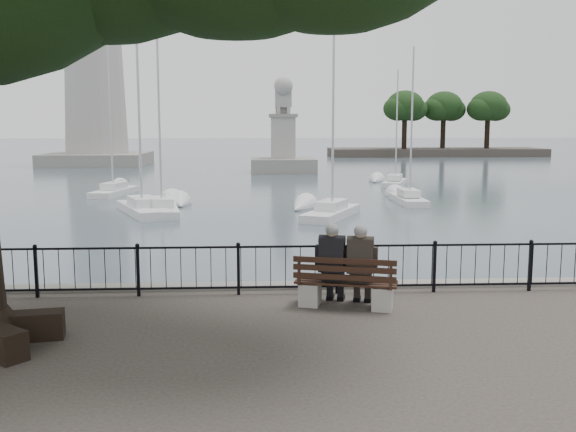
{
  "coord_description": "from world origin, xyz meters",
  "views": [
    {
      "loc": [
        -0.66,
        -10.15,
        3.41
      ],
      "look_at": [
        0.0,
        2.5,
        1.6
      ],
      "focal_mm": 40.0,
      "sensor_mm": 36.0,
      "label": 1
    }
  ],
  "objects": [
    {
      "name": "lighthouse",
      "position": [
        -18.0,
        62.0,
        12.75
      ],
      "size": [
        10.68,
        10.68,
        32.46
      ],
      "color": "slate",
      "rests_on": "ground"
    },
    {
      "name": "sailboat_a",
      "position": [
        -6.25,
        21.92,
        -0.69
      ],
      "size": [
        3.62,
        5.81,
        10.52
      ],
      "color": "silver",
      "rests_on": "ground"
    },
    {
      "name": "lion_monument",
      "position": [
        2.0,
        49.93,
        1.21
      ],
      "size": [
        5.98,
        5.98,
        8.83
      ],
      "color": "slate",
      "rests_on": "ground"
    },
    {
      "name": "sailboat_c",
      "position": [
        3.01,
        20.19,
        -0.7
      ],
      "size": [
        3.46,
        5.26,
        9.84
      ],
      "color": "silver",
      "rests_on": "ground"
    },
    {
      "name": "bench",
      "position": [
        1.03,
        1.47,
        0.35
      ],
      "size": [
        1.99,
        1.06,
        1.0
      ],
      "color": "gray",
      "rests_on": "ground"
    },
    {
      "name": "sailboat_d",
      "position": [
        8.05,
        25.53,
        -0.71
      ],
      "size": [
        1.34,
        4.7,
        8.79
      ],
      "color": "silver",
      "rests_on": "ground"
    },
    {
      "name": "harbor",
      "position": [
        0.0,
        3.0,
        -0.5
      ],
      "size": [
        260.0,
        260.0,
        1.2
      ],
      "color": "slate",
      "rests_on": "ground"
    },
    {
      "name": "far_shore",
      "position": [
        25.54,
        79.46,
        3.0
      ],
      "size": [
        30.0,
        8.6,
        9.18
      ],
      "color": "#312D2A",
      "rests_on": "ground"
    },
    {
      "name": "person_right",
      "position": [
        1.32,
        1.5,
        0.73
      ],
      "size": [
        0.6,
        0.86,
        1.59
      ],
      "color": "black",
      "rests_on": "ground"
    },
    {
      "name": "sailboat_b",
      "position": [
        -5.28,
        21.88,
        -0.67
      ],
      "size": [
        2.28,
        5.22,
        10.83
      ],
      "color": "silver",
      "rests_on": "ground"
    },
    {
      "name": "sailboat_e",
      "position": [
        -9.54,
        30.65,
        -0.66
      ],
      "size": [
        2.3,
        5.22,
        11.33
      ],
      "color": "silver",
      "rests_on": "ground"
    },
    {
      "name": "railing",
      "position": [
        0.0,
        2.5,
        0.56
      ],
      "size": [
        22.06,
        0.06,
        1.0
      ],
      "color": "black",
      "rests_on": "ground"
    },
    {
      "name": "person_left",
      "position": [
        0.81,
        1.64,
        0.73
      ],
      "size": [
        0.6,
        0.86,
        1.59
      ],
      "color": "black",
      "rests_on": "ground"
    },
    {
      "name": "sailboat_g",
      "position": [
        9.58,
        36.22,
        -0.72
      ],
      "size": [
        2.77,
        4.83,
        8.46
      ],
      "color": "silver",
      "rests_on": "ground"
    }
  ]
}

